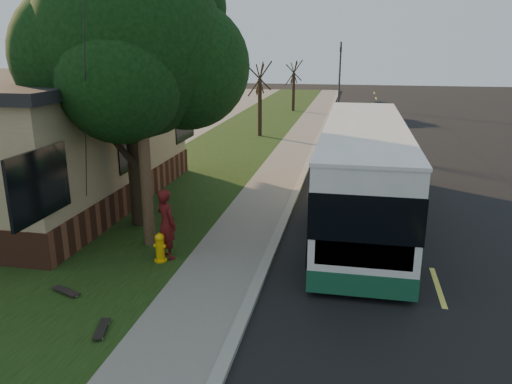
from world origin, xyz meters
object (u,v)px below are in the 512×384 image
(skateboard_main, at_px, (102,329))
(skateboard_spare, at_px, (66,291))
(leafy_tree, at_px, (133,48))
(skateboarder, at_px, (166,224))
(utility_pole, at_px, (139,71))
(fire_hydrant, at_px, (160,247))
(distant_car, at_px, (380,111))
(traffic_signal, at_px, (340,70))
(transit_bus, at_px, (363,169))
(bare_tree_far, at_px, (294,87))
(bare_tree_near, at_px, (260,100))

(skateboard_main, relative_size, skateboard_spare, 0.99)
(leafy_tree, relative_size, skateboarder, 4.34)
(utility_pole, height_order, skateboard_main, utility_pole)
(fire_hydrant, bearing_deg, distant_car, 76.41)
(fire_hydrant, bearing_deg, leafy_tree, 120.67)
(traffic_signal, xyz_separation_m, transit_bus, (1.78, -29.61, -1.57))
(utility_pole, distance_m, bare_tree_far, 29.13)
(leafy_tree, bearing_deg, bare_tree_near, 87.50)
(skateboard_spare, distance_m, distant_car, 29.19)
(skateboarder, bearing_deg, bare_tree_near, -50.18)
(fire_hydrant, xyz_separation_m, transit_bus, (4.88, 4.39, 1.16))
(fire_hydrant, relative_size, utility_pole, 0.08)
(traffic_signal, bearing_deg, skateboard_spare, -97.11)
(utility_pole, height_order, traffic_signal, utility_pole)
(traffic_signal, relative_size, skateboard_spare, 7.20)
(traffic_signal, relative_size, transit_bus, 0.50)
(fire_hydrant, distance_m, skateboarder, 0.60)
(leafy_tree, height_order, skateboard_main, leafy_tree)
(utility_pole, distance_m, transit_bus, 7.21)
(skateboard_spare, bearing_deg, transit_bus, 45.54)
(bare_tree_far, xyz_separation_m, transit_bus, (5.28, -25.61, -0.41))
(fire_hydrant, bearing_deg, transit_bus, 41.98)
(leafy_tree, height_order, bare_tree_far, leafy_tree)
(fire_hydrant, height_order, bare_tree_near, bare_tree_near)
(skateboard_main, height_order, skateboard_spare, skateboard_spare)
(transit_bus, height_order, skateboarder, transit_bus)
(traffic_signal, relative_size, skateboard_main, 7.24)
(utility_pole, distance_m, skateboard_main, 6.23)
(leafy_tree, bearing_deg, transit_bus, 15.13)
(utility_pole, relative_size, bare_tree_near, 2.11)
(fire_hydrant, xyz_separation_m, skateboard_main, (0.10, -3.23, -0.31))
(bare_tree_near, height_order, bare_tree_far, bare_tree_near)
(utility_pole, xyz_separation_m, distant_car, (7.03, 25.16, -3.92))
(fire_hydrant, relative_size, skateboard_spare, 0.97)
(skateboarder, bearing_deg, skateboard_main, 126.60)
(traffic_signal, xyz_separation_m, skateboarder, (-3.00, -33.75, -2.20))
(bare_tree_near, distance_m, skateboarder, 17.82)
(distant_car, bearing_deg, fire_hydrant, -109.58)
(utility_pole, height_order, bare_tree_near, utility_pole)
(bare_tree_near, distance_m, transit_bus, 14.80)
(bare_tree_far, relative_size, distant_car, 0.96)
(bare_tree_near, xyz_separation_m, traffic_signal, (4.00, 16.00, 1.01))
(distant_car, bearing_deg, bare_tree_near, -137.52)
(transit_bus, xyz_separation_m, distant_car, (1.44, 21.76, -0.88))
(traffic_signal, height_order, transit_bus, traffic_signal)
(leafy_tree, xyz_separation_m, traffic_signal, (4.67, 31.35, -2.00))
(skateboarder, relative_size, distant_car, 0.43)
(fire_hydrant, distance_m, transit_bus, 6.67)
(utility_pole, height_order, distant_car, utility_pole)
(leafy_tree, distance_m, skateboarder, 5.12)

